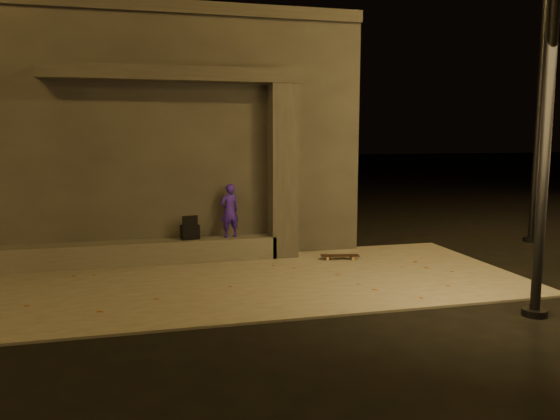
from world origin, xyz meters
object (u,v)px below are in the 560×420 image
object	(u,v)px
street_lamp_0	(553,31)
skateboard	(340,256)
skateboarder	(230,211)
backpack	(190,231)
column	(283,171)

from	to	relation	value
street_lamp_0	skateboard	bearing A→B (deg)	111.22
street_lamp_0	skateboarder	bearing A→B (deg)	129.05
backpack	street_lamp_0	distance (m)	7.28
backpack	skateboard	distance (m)	3.14
skateboarder	column	bearing A→B (deg)	161.62
column	skateboard	world-z (taller)	column
backpack	street_lamp_0	world-z (taller)	street_lamp_0
column	skateboard	size ratio (longest dim) A/B	4.40
backpack	skateboarder	bearing A→B (deg)	-12.61
column	street_lamp_0	world-z (taller)	street_lamp_0
column	skateboard	xyz separation A→B (m)	(1.06, -0.65, -1.73)
column	skateboard	distance (m)	2.13
column	backpack	distance (m)	2.29
skateboarder	skateboard	bearing A→B (deg)	145.11
skateboarder	street_lamp_0	bearing A→B (deg)	110.66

